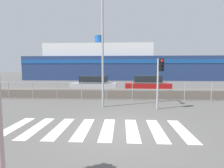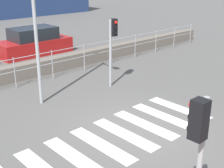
# 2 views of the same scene
# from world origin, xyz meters

# --- Properties ---
(ground_plane) EXTENTS (160.00, 160.00, 0.00)m
(ground_plane) POSITION_xyz_m (0.00, 0.00, 0.00)
(ground_plane) COLOR #565451
(crosswalk) EXTENTS (6.75, 2.40, 0.01)m
(crosswalk) POSITION_xyz_m (-0.81, 0.00, 0.00)
(crosswalk) COLOR silver
(crosswalk) RESTS_ON ground_plane
(seawall) EXTENTS (25.66, 0.55, 0.69)m
(seawall) POSITION_xyz_m (0.00, 6.63, 0.35)
(seawall) COLOR #6B6056
(seawall) RESTS_ON ground_plane
(harbor_fence) EXTENTS (23.13, 0.04, 1.30)m
(harbor_fence) POSITION_xyz_m (-0.00, 5.76, 0.84)
(harbor_fence) COLOR #9EA0A3
(harbor_fence) RESTS_ON ground_plane
(traffic_light_near) EXTENTS (0.34, 0.32, 2.65)m
(traffic_light_near) POSITION_xyz_m (-2.10, -3.40, 1.92)
(traffic_light_near) COLOR #9EA0A3
(traffic_light_near) RESTS_ON ground_plane
(traffic_light_far) EXTENTS (0.34, 0.32, 2.77)m
(traffic_light_far) POSITION_xyz_m (2.22, 3.30, 2.03)
(traffic_light_far) COLOR #9EA0A3
(traffic_light_far) RESTS_ON ground_plane
(parked_car_red) EXTENTS (4.17, 1.84, 1.54)m
(parked_car_red) POSITION_xyz_m (2.56, 10.32, 0.66)
(parked_car_red) COLOR #B21919
(parked_car_red) RESTS_ON ground_plane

